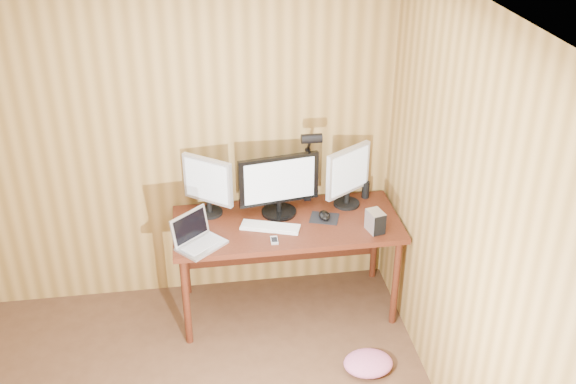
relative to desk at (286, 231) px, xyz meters
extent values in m
plane|color=silver|center=(-0.93, -1.70, 1.87)|extent=(4.00, 4.00, 0.00)
plane|color=olive|center=(-0.93, 0.30, 0.62)|extent=(4.00, 0.00, 4.00)
plane|color=olive|center=(0.82, -1.70, 0.62)|extent=(0.00, 4.00, 4.00)
cube|color=#451B0E|center=(0.00, -0.07, 0.10)|extent=(1.60, 0.70, 0.04)
cube|color=#451B0E|center=(0.00, 0.25, -0.17)|extent=(1.48, 0.02, 0.51)
cylinder|color=#451B0E|center=(-0.74, -0.36, -0.27)|extent=(0.05, 0.05, 0.71)
cylinder|color=#451B0E|center=(-0.74, 0.22, -0.27)|extent=(0.05, 0.05, 0.71)
cylinder|color=#451B0E|center=(0.74, -0.36, -0.27)|extent=(0.05, 0.05, 0.71)
cylinder|color=#451B0E|center=(0.74, 0.22, -0.27)|extent=(0.05, 0.05, 0.71)
cylinder|color=black|center=(-0.04, 0.06, 0.13)|extent=(0.25, 0.25, 0.02)
cylinder|color=black|center=(-0.04, 0.06, 0.18)|extent=(0.04, 0.04, 0.07)
cube|color=black|center=(-0.04, 0.06, 0.39)|extent=(0.58, 0.13, 0.36)
cube|color=silver|center=(-0.04, 0.04, 0.39)|extent=(0.50, 0.08, 0.31)
cylinder|color=black|center=(-0.53, 0.13, 0.13)|extent=(0.19, 0.19, 0.02)
cylinder|color=black|center=(-0.53, 0.13, 0.18)|extent=(0.04, 0.04, 0.08)
cube|color=silver|center=(-0.53, 0.13, 0.39)|extent=(0.34, 0.26, 0.34)
cube|color=silver|center=(-0.55, 0.11, 0.39)|extent=(0.28, 0.21, 0.29)
cylinder|color=black|center=(0.47, 0.11, 0.13)|extent=(0.19, 0.19, 0.02)
cylinder|color=black|center=(0.47, 0.11, 0.18)|extent=(0.04, 0.04, 0.09)
cube|color=silver|center=(0.47, 0.11, 0.40)|extent=(0.36, 0.25, 0.35)
cube|color=silver|center=(0.48, 0.09, 0.40)|extent=(0.30, 0.20, 0.30)
cube|color=silver|center=(-0.61, -0.30, 0.13)|extent=(0.37, 0.36, 0.02)
cube|color=silver|center=(-0.68, -0.22, 0.24)|extent=(0.26, 0.24, 0.20)
cube|color=black|center=(-0.68, -0.22, 0.24)|extent=(0.22, 0.20, 0.17)
cube|color=#B2B2B7|center=(-0.61, -0.30, 0.14)|extent=(0.28, 0.27, 0.00)
cube|color=white|center=(-0.13, -0.14, 0.13)|extent=(0.43, 0.25, 0.02)
cube|color=white|center=(-0.13, -0.14, 0.14)|extent=(0.39, 0.22, 0.00)
cube|color=black|center=(0.27, -0.06, 0.12)|extent=(0.24, 0.22, 0.00)
ellipsoid|color=black|center=(0.27, -0.06, 0.15)|extent=(0.12, 0.14, 0.04)
cube|color=silver|center=(0.58, -0.27, 0.20)|extent=(0.12, 0.15, 0.15)
cube|color=black|center=(0.60, -0.34, 0.20)|extent=(0.09, 0.03, 0.15)
cube|color=silver|center=(-0.12, -0.30, 0.13)|extent=(0.05, 0.10, 0.01)
cube|color=black|center=(-0.12, -0.30, 0.13)|extent=(0.04, 0.06, 0.00)
cylinder|color=black|center=(0.63, 0.19, 0.19)|extent=(0.06, 0.06, 0.13)
cube|color=black|center=(0.20, 0.24, 0.11)|extent=(0.05, 0.06, 0.06)
cylinder|color=black|center=(0.20, 0.24, 0.32)|extent=(0.03, 0.03, 0.41)
sphere|color=black|center=(0.20, 0.24, 0.53)|extent=(0.04, 0.04, 0.04)
cylinder|color=black|center=(0.20, 0.17, 0.60)|extent=(0.02, 0.14, 0.17)
cylinder|color=black|center=(0.20, 0.09, 0.68)|extent=(0.14, 0.07, 0.07)
camera|label=1|loc=(-0.59, -4.09, 2.60)|focal=42.00mm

